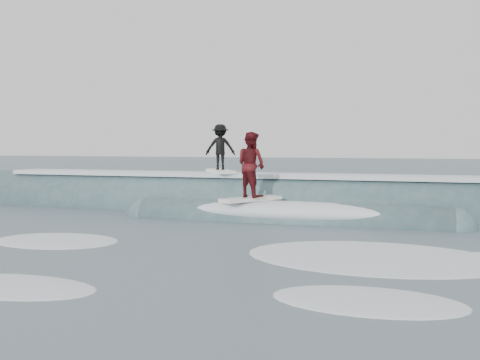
# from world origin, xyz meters

# --- Properties ---
(ground) EXTENTS (160.00, 160.00, 0.00)m
(ground) POSITION_xyz_m (0.00, 0.00, 0.00)
(ground) COLOR #3F535D
(ground) RESTS_ON ground
(breaking_wave) EXTENTS (23.84, 3.98, 2.41)m
(breaking_wave) POSITION_xyz_m (0.24, 5.78, 0.04)
(breaking_wave) COLOR #36565B
(breaking_wave) RESTS_ON ground
(surfer_black) EXTENTS (1.58, 1.96, 1.65)m
(surfer_black) POSITION_xyz_m (-1.01, 6.08, 2.06)
(surfer_black) COLOR white
(surfer_black) RESTS_ON ground
(surfer_red) EXTENTS (1.58, 1.97, 2.02)m
(surfer_red) POSITION_xyz_m (0.71, 3.88, 1.56)
(surfer_red) COLOR white
(surfer_red) RESTS_ON ground
(whitewater) EXTENTS (17.56, 8.08, 0.10)m
(whitewater) POSITION_xyz_m (2.16, -1.28, 0.00)
(whitewater) COLOR white
(whitewater) RESTS_ON ground
(far_swells) EXTENTS (40.25, 8.65, 0.80)m
(far_swells) POSITION_xyz_m (-0.88, 17.65, 0.00)
(far_swells) COLOR #36565B
(far_swells) RESTS_ON ground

